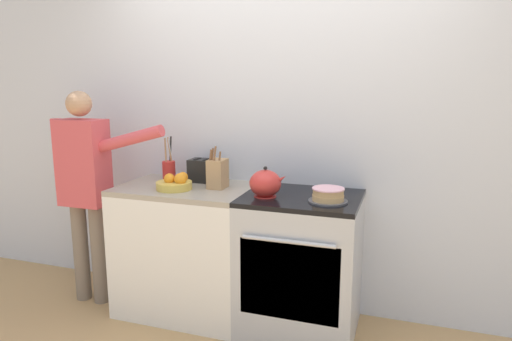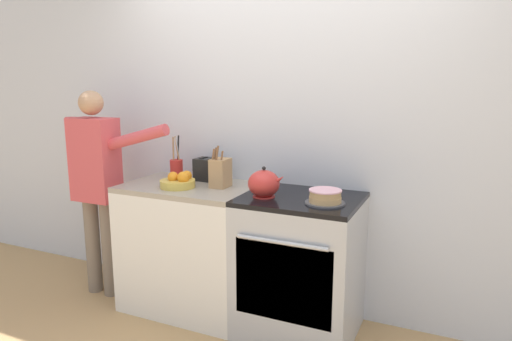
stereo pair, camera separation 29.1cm
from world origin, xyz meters
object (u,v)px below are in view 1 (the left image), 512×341
at_px(knife_block, 218,173).
at_px(layer_cake, 328,195).
at_px(person_baker, 86,180).
at_px(toaster, 202,170).
at_px(utensil_crock, 169,169).
at_px(fruit_bowl, 175,183).
at_px(tea_kettle, 266,184).
at_px(stove_range, 300,264).

bearing_deg(knife_block, layer_cake, -9.27).
bearing_deg(person_baker, toaster, 16.83).
relative_size(toaster, person_baker, 0.13).
bearing_deg(person_baker, layer_cake, -2.94).
xyz_separation_m(utensil_crock, person_baker, (-0.53, -0.26, -0.07)).
relative_size(utensil_crock, fruit_bowl, 1.34).
relative_size(tea_kettle, fruit_bowl, 1.02).
xyz_separation_m(stove_range, layer_cake, (0.18, -0.09, 0.49)).
distance_m(utensil_crock, toaster, 0.25).
bearing_deg(tea_kettle, stove_range, 23.48).
bearing_deg(fruit_bowl, utensil_crock, 126.62).
relative_size(layer_cake, toaster, 1.21).
bearing_deg(fruit_bowl, person_baker, -178.88).
distance_m(toaster, person_baker, 0.84).
bearing_deg(toaster, tea_kettle, -25.93).
xyz_separation_m(toaster, person_baker, (-0.78, -0.29, -0.07)).
xyz_separation_m(knife_block, fruit_bowl, (-0.25, -0.13, -0.06)).
relative_size(layer_cake, fruit_bowl, 0.99).
height_order(layer_cake, utensil_crock, utensil_crock).
bearing_deg(stove_range, knife_block, 176.64).
bearing_deg(utensil_crock, layer_cake, -11.36).
height_order(tea_kettle, toaster, tea_kettle).
xyz_separation_m(stove_range, toaster, (-0.77, 0.18, 0.54)).
distance_m(stove_range, utensil_crock, 1.17).
distance_m(stove_range, knife_block, 0.81).
height_order(stove_range, toaster, toaster).
relative_size(stove_range, tea_kettle, 3.72).
relative_size(layer_cake, utensil_crock, 0.74).
height_order(layer_cake, toaster, toaster).
xyz_separation_m(knife_block, toaster, (-0.18, 0.15, -0.02)).
bearing_deg(person_baker, stove_range, 0.47).
distance_m(layer_cake, knife_block, 0.78).
bearing_deg(tea_kettle, knife_block, 161.65).
relative_size(utensil_crock, person_baker, 0.21).
height_order(tea_kettle, utensil_crock, utensil_crock).
relative_size(layer_cake, knife_block, 0.82).
height_order(utensil_crock, fruit_bowl, utensil_crock).
height_order(fruit_bowl, toaster, toaster).
xyz_separation_m(layer_cake, person_baker, (-1.74, -0.02, -0.03)).
height_order(toaster, person_baker, person_baker).
distance_m(layer_cake, utensil_crock, 1.23).
bearing_deg(toaster, layer_cake, -15.99).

